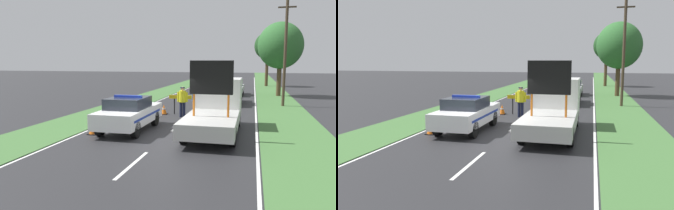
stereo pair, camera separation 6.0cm
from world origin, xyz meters
The scene contains 18 objects.
ground_plane centered at (0.00, 0.00, 0.00)m, with size 160.00×160.00×0.00m, color #28282B.
lane_markings centered at (0.00, 17.64, 0.00)m, with size 7.68×71.39×0.01m.
grass_verge_left centered at (-5.42, 20.00, 0.01)m, with size 3.07×120.00×0.03m.
grass_verge_right centered at (5.42, 20.00, 0.01)m, with size 3.07×120.00×0.03m.
police_car centered at (-1.94, 1.40, 0.81)m, with size 1.86×4.63×1.66m.
work_truck centered at (1.94, 2.39, 1.13)m, with size 2.12×6.29×3.22m.
road_barrier centered at (0.29, 6.55, 0.96)m, with size 3.28×0.08×1.15m.
police_officer centered at (-0.31, 5.54, 1.04)m, with size 0.63×0.40×1.74m.
pedestrian_civilian centered at (0.44, 6.10, 1.02)m, with size 0.62×0.40×1.74m.
traffic_cone_near_police centered at (-3.19, 0.21, 0.29)m, with size 0.43×0.43×0.59m.
traffic_cone_centre_front centered at (-1.61, 6.26, 0.29)m, with size 0.43×0.43×0.59m.
queued_car_suv_grey centered at (1.81, 12.38, 0.82)m, with size 1.89×4.48×1.56m.
queued_car_sedan_silver centered at (1.80, 18.95, 0.77)m, with size 1.84×4.05×1.48m.
queued_car_wagon_maroon centered at (-2.10, 25.11, 0.83)m, with size 1.93×4.04×1.61m.
queued_car_van_white centered at (-2.04, 30.34, 0.83)m, with size 1.84×4.29×1.61m.
roadside_tree_near_left centered at (5.84, 18.84, 4.57)m, with size 3.99×3.99×6.69m.
roadside_tree_near_right centered at (5.20, 30.95, 5.05)m, with size 3.24×3.24×6.80m.
utility_pole centered at (5.67, 11.77, 3.93)m, with size 1.20×0.20×7.63m.
Camera 1 is at (3.55, -12.62, 3.20)m, focal length 35.00 mm.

